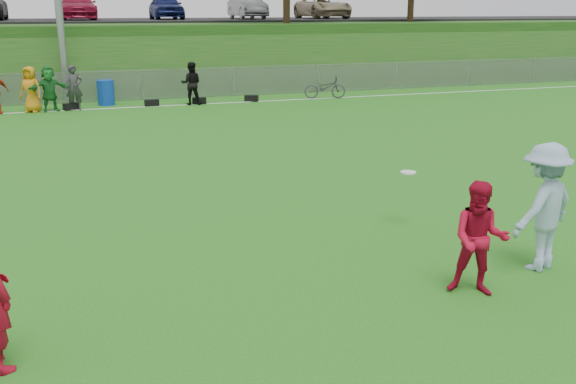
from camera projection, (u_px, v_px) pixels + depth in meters
name	position (u px, v px, depth m)	size (l,w,h in m)	color
ground	(311.00, 287.00, 8.96)	(120.00, 120.00, 0.00)	#1D6A16
sideline_far	(148.00, 107.00, 25.32)	(60.00, 0.10, 0.01)	white
fence	(141.00, 85.00, 26.96)	(58.00, 0.06, 1.30)	gray
berm	(118.00, 49.00, 36.72)	(120.00, 18.00, 3.00)	#164814
parking_lot	(113.00, 20.00, 38.11)	(120.00, 12.00, 0.10)	black
car_row	(93.00, 7.00, 36.62)	(32.04, 5.18, 1.44)	white
spectator_row	(72.00, 88.00, 24.21)	(8.28, 0.87, 1.69)	#B4240C
gear_bags	(170.00, 102.00, 25.65)	(7.78, 0.52, 0.26)	black
player_red_center	(480.00, 239.00, 8.54)	(0.77, 0.60, 1.58)	#AF0C29
player_blue	(543.00, 207.00, 9.35)	(1.23, 0.71, 1.91)	#91ADC9
frisbee	(408.00, 172.00, 11.19)	(0.27, 0.27, 0.03)	white
recycling_bin	(106.00, 93.00, 25.61)	(0.67, 0.67, 1.00)	#0F38A4
bicycle	(325.00, 87.00, 27.53)	(0.62, 1.77, 0.93)	#333336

